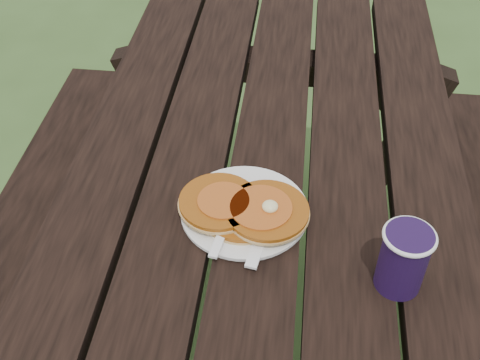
# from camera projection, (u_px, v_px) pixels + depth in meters

# --- Properties ---
(picnic_table) EXTENTS (1.36, 1.80, 0.75)m
(picnic_table) POSITION_uv_depth(u_px,v_px,m) (255.00, 351.00, 1.29)
(picnic_table) COLOR black
(picnic_table) RESTS_ON ground
(plate) EXTENTS (0.26, 0.26, 0.01)m
(plate) POSITION_uv_depth(u_px,v_px,m) (245.00, 211.00, 1.05)
(plate) COLOR white
(plate) RESTS_ON picnic_table
(pancake_stack) EXTENTS (0.23, 0.15, 0.04)m
(pancake_stack) POSITION_uv_depth(u_px,v_px,m) (244.00, 208.00, 1.03)
(pancake_stack) COLOR #9F5111
(pancake_stack) RESTS_ON plate
(knife) EXTENTS (0.05, 0.18, 0.00)m
(knife) POSITION_uv_depth(u_px,v_px,m) (264.00, 227.00, 1.02)
(knife) COLOR white
(knife) RESTS_ON plate
(fork) EXTENTS (0.06, 0.16, 0.01)m
(fork) POSITION_uv_depth(u_px,v_px,m) (222.00, 233.00, 1.00)
(fork) COLOR white
(fork) RESTS_ON plate
(coffee_cup) EXTENTS (0.08, 0.08, 0.11)m
(coffee_cup) POSITION_uv_depth(u_px,v_px,m) (404.00, 257.00, 0.90)
(coffee_cup) COLOR #1E0E35
(coffee_cup) RESTS_ON picnic_table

